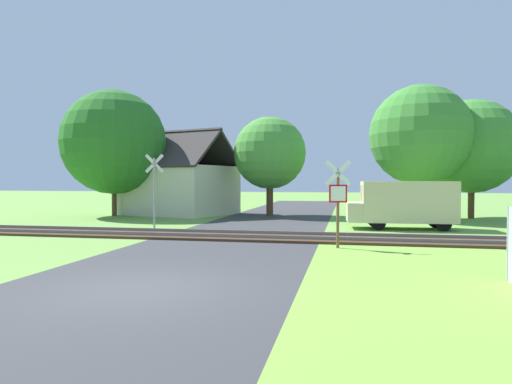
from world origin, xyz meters
name	(u,v)px	position (x,y,z in m)	size (l,w,h in m)	color
ground_plane	(140,290)	(0.00, 0.00, 0.00)	(160.00, 160.00, 0.00)	#6B9942
road_asphalt	(176,271)	(0.00, 2.00, 0.00)	(6.50, 80.00, 0.01)	#38383A
grass_verge	(494,344)	(6.25, -2.00, 0.00)	(6.00, 20.00, 0.01)	#75A83B
rail_track	(239,236)	(0.00, 8.82, 0.06)	(60.00, 2.60, 0.22)	#422D1E
stop_sign_near	(338,198)	(3.93, 6.71, 1.70)	(0.87, 0.18, 2.97)	brown
crossing_sign_far	(154,186)	(-4.38, 10.60, 2.01)	(0.88, 0.16, 3.49)	#9E9EA5
house	(180,187)	(-6.88, 20.40, 1.82)	(8.04, 7.51, 5.69)	beige
tree_far	(472,146)	(11.55, 20.57, 4.32)	(5.60, 5.60, 7.13)	#513823
tree_right	(420,135)	(8.37, 19.01, 4.90)	(5.81, 5.81, 7.81)	#513823
tree_center	(270,153)	(-0.67, 20.16, 4.05)	(4.65, 4.65, 6.38)	#513823
tree_left	(114,142)	(-10.45, 18.08, 4.73)	(6.65, 6.65, 8.05)	#513823
mail_truck	(404,203)	(6.84, 13.50, 1.24)	(4.99, 2.11, 2.24)	beige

